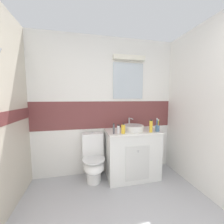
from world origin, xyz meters
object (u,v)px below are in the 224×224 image
deodorant_spray_can (118,129)px  shampoo_bottle_tall (151,126)px  toothpaste_tube_upright (114,129)px  soap_dispenser (123,129)px  toothbrush_cup (157,128)px  toilet (93,159)px  sink_basin (133,127)px

deodorant_spray_can → shampoo_bottle_tall: bearing=-3.1°
toothpaste_tube_upright → shampoo_bottle_tall: (0.62, -0.02, 0.02)m
soap_dispenser → deodorant_spray_can: (-0.08, 0.01, -0.00)m
toothpaste_tube_upright → soap_dispenser: bearing=-0.4°
toothbrush_cup → soap_dispenser: bearing=-179.6°
shampoo_bottle_tall → deodorant_spray_can: bearing=176.9°
toilet → soap_dispenser: (0.46, -0.20, 0.54)m
soap_dispenser → shampoo_bottle_tall: (0.47, -0.02, 0.03)m
toothpaste_tube_upright → deodorant_spray_can: bearing=4.7°
sink_basin → toothbrush_cup: toothbrush_cup is taller
toilet → shampoo_bottle_tall: bearing=-13.2°
soap_dispenser → toothpaste_tube_upright: bearing=179.6°
toothbrush_cup → toothpaste_tube_upright: toothbrush_cup is taller
deodorant_spray_can → sink_basin: bearing=29.0°
toilet → deodorant_spray_can: bearing=-26.0°
sink_basin → toilet: bearing=179.0°
soap_dispenser → toothpaste_tube_upright: (-0.15, 0.00, 0.01)m
sink_basin → toilet: sink_basin is taller
soap_dispenser → shampoo_bottle_tall: bearing=-2.8°
toothbrush_cup → deodorant_spray_can: bearing=179.7°
deodorant_spray_can → shampoo_bottle_tall: (0.55, -0.03, 0.03)m
toothpaste_tube_upright → deodorant_spray_can: (0.08, 0.01, -0.01)m
toothbrush_cup → deodorant_spray_can: (-0.68, 0.00, 0.01)m
toilet → toothpaste_tube_upright: (0.31, -0.19, 0.56)m
sink_basin → toilet: 0.88m
toothbrush_cup → toothpaste_tube_upright: bearing=-179.8°
deodorant_spray_can → shampoo_bottle_tall: 0.55m
toothbrush_cup → deodorant_spray_can: size_ratio=1.56×
toothpaste_tube_upright → shampoo_bottle_tall: size_ratio=0.82×
sink_basin → toothpaste_tube_upright: (-0.39, -0.18, 0.03)m
toothbrush_cup → toilet: bearing=169.8°
toothbrush_cup → soap_dispenser: 0.60m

